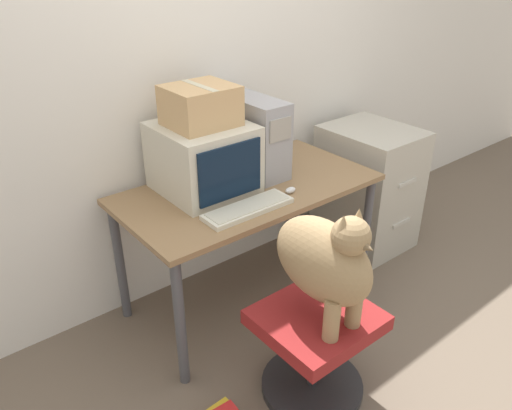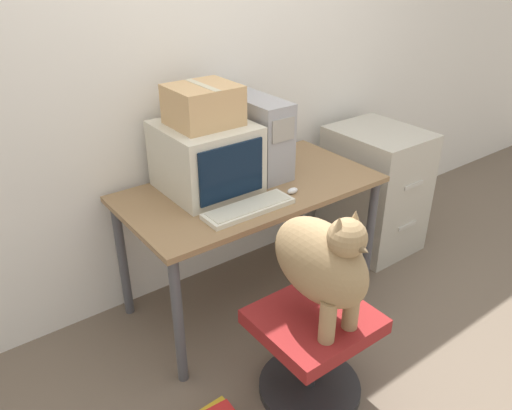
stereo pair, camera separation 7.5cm
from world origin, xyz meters
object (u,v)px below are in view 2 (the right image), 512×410
(keyboard, at_px, (249,208))
(dog, at_px, (323,261))
(office_chair, at_px, (312,347))
(crt_monitor, at_px, (206,157))
(filing_cabinet, at_px, (374,189))
(cardboard_box, at_px, (203,105))
(pc_tower, at_px, (258,136))

(keyboard, xyz_separation_m, dog, (-0.03, -0.54, -0.00))
(office_chair, bearing_deg, crt_monitor, 90.06)
(filing_cabinet, bearing_deg, keyboard, -169.36)
(crt_monitor, relative_size, dog, 0.84)
(keyboard, relative_size, office_chair, 0.94)
(crt_monitor, height_order, cardboard_box, cardboard_box)
(crt_monitor, relative_size, keyboard, 1.01)
(keyboard, distance_m, filing_cabinet, 1.27)
(dog, relative_size, cardboard_box, 1.75)
(pc_tower, xyz_separation_m, dog, (-0.34, -0.89, -0.20))
(dog, bearing_deg, crt_monitor, 90.06)
(office_chair, distance_m, filing_cabinet, 1.45)
(office_chair, bearing_deg, dog, -90.00)
(crt_monitor, relative_size, pc_tower, 1.10)
(pc_tower, relative_size, office_chair, 0.86)
(dog, bearing_deg, office_chair, 90.00)
(crt_monitor, xyz_separation_m, pc_tower, (0.34, 0.01, 0.04))
(dog, distance_m, filing_cabinet, 1.49)
(crt_monitor, bearing_deg, cardboard_box, 90.00)
(pc_tower, height_order, dog, pc_tower)
(office_chair, bearing_deg, pc_tower, 68.35)
(keyboard, height_order, filing_cabinet, filing_cabinet)
(pc_tower, height_order, office_chair, pc_tower)
(pc_tower, height_order, filing_cabinet, pc_tower)
(keyboard, xyz_separation_m, office_chair, (-0.03, -0.52, -0.48))
(keyboard, bearing_deg, filing_cabinet, 10.64)
(pc_tower, height_order, cardboard_box, cardboard_box)
(filing_cabinet, height_order, cardboard_box, cardboard_box)
(keyboard, bearing_deg, cardboard_box, 94.49)
(cardboard_box, bearing_deg, office_chair, -89.94)
(crt_monitor, distance_m, office_chair, 1.07)
(office_chair, xyz_separation_m, dog, (-0.00, -0.02, 0.48))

